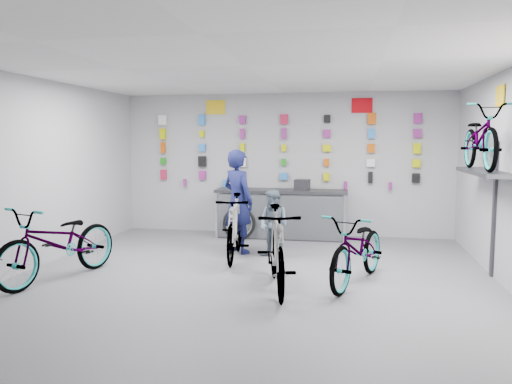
% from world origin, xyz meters
% --- Properties ---
extents(floor, '(8.00, 8.00, 0.00)m').
position_xyz_m(floor, '(0.00, 0.00, 0.00)').
color(floor, '#56565B').
rests_on(floor, ground).
extents(ceiling, '(8.00, 8.00, 0.00)m').
position_xyz_m(ceiling, '(0.00, 0.00, 3.00)').
color(ceiling, white).
rests_on(ceiling, wall_back).
extents(wall_back, '(7.00, 0.00, 7.00)m').
position_xyz_m(wall_back, '(0.00, 4.00, 1.50)').
color(wall_back, '#B1B0B3').
rests_on(wall_back, floor).
extents(wall_front, '(7.00, 0.00, 7.00)m').
position_xyz_m(wall_front, '(0.00, -4.00, 1.50)').
color(wall_front, '#B1B0B3').
rests_on(wall_front, floor).
extents(wall_left, '(0.00, 8.00, 8.00)m').
position_xyz_m(wall_left, '(-3.50, 0.00, 1.50)').
color(wall_left, '#B1B0B3').
rests_on(wall_left, floor).
extents(counter, '(2.70, 0.66, 1.00)m').
position_xyz_m(counter, '(0.00, 3.54, 0.49)').
color(counter, black).
rests_on(counter, floor).
extents(merch_wall, '(5.57, 0.08, 1.57)m').
position_xyz_m(merch_wall, '(0.03, 3.93, 1.82)').
color(merch_wall, '#BB1C42').
rests_on(merch_wall, wall_back).
extents(wall_bracket, '(0.39, 1.90, 2.00)m').
position_xyz_m(wall_bracket, '(3.33, 1.20, 1.46)').
color(wall_bracket, '#333338').
rests_on(wall_bracket, wall_right).
extents(sign_left, '(0.42, 0.02, 0.30)m').
position_xyz_m(sign_left, '(-1.50, 3.98, 2.72)').
color(sign_left, yellow).
rests_on(sign_left, wall_back).
extents(sign_right, '(0.42, 0.02, 0.30)m').
position_xyz_m(sign_right, '(1.60, 3.98, 2.72)').
color(sign_right, red).
rests_on(sign_right, wall_back).
extents(sign_side, '(0.02, 0.40, 0.30)m').
position_xyz_m(sign_side, '(3.48, 1.20, 2.65)').
color(sign_side, yellow).
rests_on(sign_side, wall_right).
extents(bike_left, '(1.30, 2.23, 1.11)m').
position_xyz_m(bike_left, '(-2.70, -0.17, 0.55)').
color(bike_left, gray).
rests_on(bike_left, floor).
extents(bike_center, '(0.94, 1.96, 1.14)m').
position_xyz_m(bike_center, '(0.45, -0.09, 0.57)').
color(bike_center, gray).
rests_on(bike_center, floor).
extents(bike_right, '(1.30, 2.05, 1.02)m').
position_xyz_m(bike_right, '(1.53, 0.43, 0.51)').
color(bike_right, gray).
rests_on(bike_right, floor).
extents(bike_service, '(0.72, 1.89, 1.11)m').
position_xyz_m(bike_service, '(-0.51, 1.51, 0.55)').
color(bike_service, gray).
rests_on(bike_service, floor).
extents(bike_wall, '(0.63, 1.80, 0.95)m').
position_xyz_m(bike_wall, '(3.25, 1.20, 2.05)').
color(bike_wall, gray).
rests_on(bike_wall, wall_bracket).
extents(clerk, '(0.81, 0.75, 1.85)m').
position_xyz_m(clerk, '(-0.57, 2.06, 0.93)').
color(clerk, '#131745').
rests_on(clerk, floor).
extents(customer, '(0.72, 0.66, 1.18)m').
position_xyz_m(customer, '(0.13, 1.72, 0.59)').
color(customer, '#4F5F6D').
rests_on(customer, floor).
extents(spare_wheel, '(0.68, 0.20, 0.68)m').
position_xyz_m(spare_wheel, '(-0.81, 3.17, 0.33)').
color(spare_wheel, black).
rests_on(spare_wheel, floor).
extents(register, '(0.32, 0.33, 0.22)m').
position_xyz_m(register, '(0.43, 3.55, 1.11)').
color(register, black).
rests_on(register, counter).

